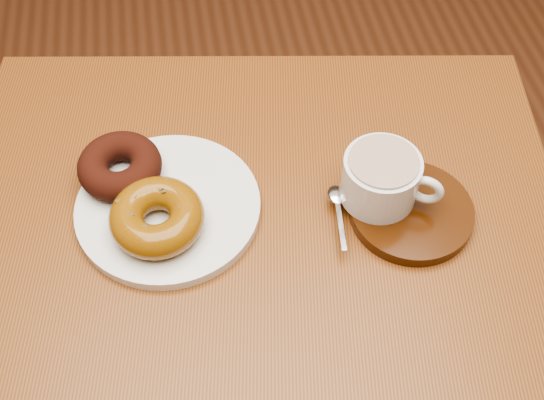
{
  "coord_description": "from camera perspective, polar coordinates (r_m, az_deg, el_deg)",
  "views": [
    {
      "loc": [
        -0.3,
        -0.86,
        1.49
      ],
      "look_at": [
        -0.21,
        -0.33,
        0.78
      ],
      "focal_mm": 45.0,
      "sensor_mm": 36.0,
      "label": 1
    }
  ],
  "objects": [
    {
      "name": "coffee_cup",
      "position": [
        0.88,
        9.18,
        1.8
      ],
      "size": [
        0.12,
        0.1,
        0.07
      ],
      "rotation": [
        0.0,
        0.0,
        -0.52
      ],
      "color": "silver",
      "rests_on": "saucer"
    },
    {
      "name": "cafe_table",
      "position": [
        1.0,
        -1.13,
        -5.0
      ],
      "size": [
        0.9,
        0.73,
        0.76
      ],
      "rotation": [
        0.0,
        0.0,
        -0.16
      ],
      "color": "brown",
      "rests_on": "ground"
    },
    {
      "name": "donut_plate",
      "position": [
        0.91,
        -8.67,
        -0.61
      ],
      "size": [
        0.29,
        0.29,
        0.01
      ],
      "primitive_type": "cylinder",
      "rotation": [
        0.0,
        0.0,
        0.2
      ],
      "color": "silver",
      "rests_on": "cafe_table"
    },
    {
      "name": "saucer",
      "position": [
        0.91,
        11.55,
        -0.94
      ],
      "size": [
        0.22,
        0.22,
        0.02
      ],
      "primitive_type": "cylinder",
      "rotation": [
        0.0,
        0.0,
        -0.49
      ],
      "color": "#331707",
      "rests_on": "cafe_table"
    },
    {
      "name": "ground",
      "position": [
        1.75,
        5.14,
        -5.87
      ],
      "size": [
        6.0,
        6.0,
        0.0
      ],
      "primitive_type": "plane",
      "color": "brown",
      "rests_on": "ground"
    },
    {
      "name": "donut_caramel",
      "position": [
        0.86,
        -9.62,
        -1.43
      ],
      "size": [
        0.14,
        0.14,
        0.04
      ],
      "rotation": [
        0.0,
        0.0,
        -0.16
      ],
      "color": "brown",
      "rests_on": "donut_plate"
    },
    {
      "name": "teaspoon",
      "position": [
        0.89,
        5.47,
        -0.06
      ],
      "size": [
        0.02,
        0.1,
        0.01
      ],
      "rotation": [
        0.0,
        0.0,
        -0.1
      ],
      "color": "silver",
      "rests_on": "saucer"
    },
    {
      "name": "donut_cinnamon",
      "position": [
        0.93,
        -12.62,
        2.79
      ],
      "size": [
        0.13,
        0.13,
        0.04
      ],
      "primitive_type": "torus",
      "rotation": [
        0.0,
        0.0,
        0.17
      ],
      "color": "#32110A",
      "rests_on": "donut_plate"
    }
  ]
}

